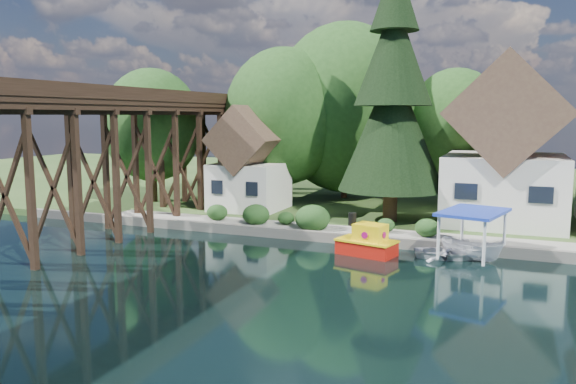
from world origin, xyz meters
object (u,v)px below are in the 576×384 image
house_left (505,153)px  shed (249,166)px  conifer (393,96)px  boat_white_a (450,251)px  trestle_bridge (114,151)px  tugboat (367,243)px  boat_canopy (472,239)px

house_left → shed: bearing=-175.2°
conifer → boat_white_a: 11.79m
trestle_bridge → tugboat: trestle_bridge is taller
shed → tugboat: shed is taller
conifer → trestle_bridge: bearing=-152.2°
shed → boat_white_a: shed is taller
house_left → trestle_bridge: bearing=-154.8°
shed → house_left: bearing=4.8°
conifer → boat_canopy: size_ratio=3.69×
trestle_bridge → boat_white_a: (20.57, 1.60, -4.96)m
house_left → boat_canopy: (-1.32, -9.20, -4.00)m
house_left → boat_white_a: (-2.43, -9.23, -4.75)m
boat_canopy → tugboat: bearing=-169.8°
house_left → shed: (-18.00, -1.50, -1.31)m
conifer → tugboat: bearing=-87.4°
shed → boat_white_a: (15.57, -7.73, -3.44)m
house_left → boat_white_a: size_ratio=2.97×
house_left → tugboat: house_left is taller
boat_canopy → house_left: bearing=81.8°
house_left → conifer: size_ratio=0.64×
conifer → tugboat: size_ratio=4.94×
house_left → tugboat: (-6.71, -10.17, -4.45)m
conifer → tugboat: conifer is taller
house_left → shed: size_ratio=1.40×
boat_white_a → boat_canopy: bearing=-100.0°
house_left → boat_canopy: 10.12m
tugboat → boat_canopy: size_ratio=0.75×
trestle_bridge → shed: 10.69m
house_left → conifer: 8.33m
trestle_bridge → boat_white_a: 21.22m
trestle_bridge → tugboat: (16.29, 0.66, -4.66)m
house_left → boat_white_a: bearing=-104.8°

